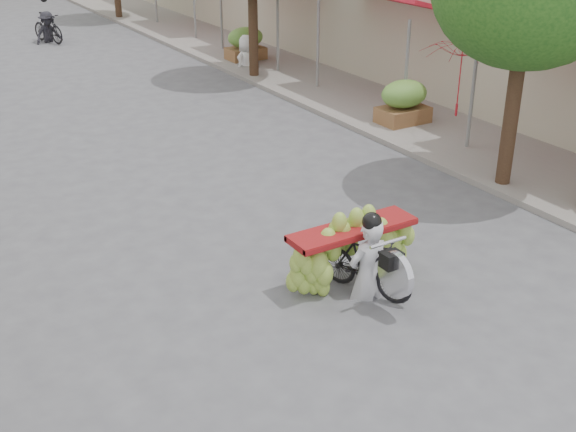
# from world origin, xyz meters

# --- Properties ---
(ground) EXTENTS (120.00, 120.00, 0.00)m
(ground) POSITION_xyz_m (0.00, 0.00, 0.00)
(ground) COLOR #56565B
(ground) RESTS_ON ground
(sidewalk_right) EXTENTS (4.00, 60.00, 0.12)m
(sidewalk_right) POSITION_xyz_m (7.00, 15.00, 0.06)
(sidewalk_right) COLOR gray
(sidewalk_right) RESTS_ON ground
(produce_crate_mid) EXTENTS (1.20, 0.88, 1.16)m
(produce_crate_mid) POSITION_xyz_m (6.20, 8.00, 0.71)
(produce_crate_mid) COLOR brown
(produce_crate_mid) RESTS_ON ground
(produce_crate_far) EXTENTS (1.20, 0.88, 1.16)m
(produce_crate_far) POSITION_xyz_m (6.20, 16.00, 0.71)
(produce_crate_far) COLOR brown
(produce_crate_far) RESTS_ON ground
(banana_motorbike) EXTENTS (2.20, 1.78, 2.23)m
(banana_motorbike) POSITION_xyz_m (0.72, 2.35, 0.74)
(banana_motorbike) COLOR black
(banana_motorbike) RESTS_ON ground
(market_umbrella) EXTENTS (2.31, 2.31, 1.72)m
(market_umbrella) POSITION_xyz_m (6.22, 6.19, 2.46)
(market_umbrella) COLOR #AC1621
(market_umbrella) RESTS_ON ground
(pedestrian) EXTENTS (1.05, 0.80, 1.89)m
(pedestrian) POSITION_xyz_m (5.87, 15.28, 1.06)
(pedestrian) COLOR white
(pedestrian) RESTS_ON ground
(bg_motorbike_b) EXTENTS (1.17, 1.91, 1.95)m
(bg_motorbike_b) POSITION_xyz_m (1.54, 22.68, 0.83)
(bg_motorbike_b) COLOR black
(bg_motorbike_b) RESTS_ON ground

